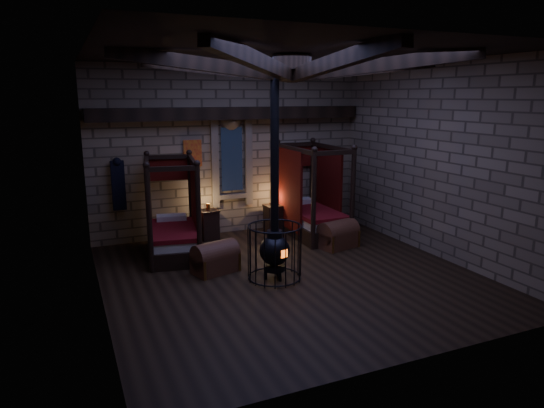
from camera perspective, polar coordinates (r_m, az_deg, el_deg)
name	(u,v)px	position (r m, az deg, el deg)	size (l,w,h in m)	color
room	(290,80)	(9.11, 2.09, 14.33)	(7.02, 7.02, 4.29)	black
bed_left	(173,231)	(10.99, -11.56, -3.18)	(1.39, 2.18, 2.13)	black
bed_right	(311,213)	(12.34, 4.59, -1.07)	(1.17, 2.18, 2.26)	black
trunk_left	(215,258)	(9.83, -6.69, -6.38)	(0.99, 0.77, 0.64)	#562D1B
trunk_right	(338,235)	(11.42, 7.78, -3.65)	(1.01, 0.76, 0.66)	#562D1B
nightstand_left	(209,224)	(12.04, -7.46, -2.37)	(0.50, 0.48, 0.90)	black
nightstand_right	(273,218)	(12.61, 0.13, -1.66)	(0.46, 0.44, 0.77)	black
stove	(275,247)	(9.30, 0.30, -5.12)	(1.04, 1.04, 4.05)	black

